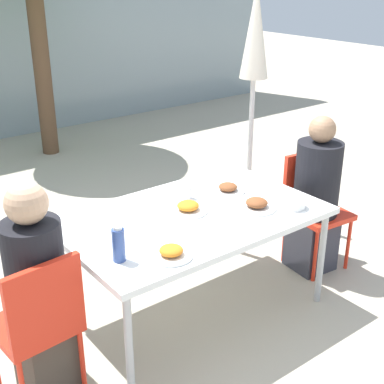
{
  "coord_description": "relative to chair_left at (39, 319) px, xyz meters",
  "views": [
    {
      "loc": [
        -1.86,
        -2.42,
        2.18
      ],
      "look_at": [
        0.0,
        0.0,
        0.87
      ],
      "focal_mm": 50.0,
      "sensor_mm": 36.0,
      "label": 1
    }
  ],
  "objects": [
    {
      "name": "plate_0",
      "position": [
        0.7,
        -0.19,
        0.23
      ],
      "size": [
        0.23,
        0.23,
        0.07
      ],
      "color": "white",
      "rests_on": "dining_table"
    },
    {
      "name": "plate_3",
      "position": [
        1.52,
        0.3,
        0.23
      ],
      "size": [
        0.23,
        0.23,
        0.07
      ],
      "color": "white",
      "rests_on": "dining_table"
    },
    {
      "name": "person_left",
      "position": [
        0.04,
        0.08,
        0.08
      ],
      "size": [
        0.3,
        0.3,
        1.23
      ],
      "rotation": [
        0.0,
        0.0,
        0.08
      ],
      "color": "#473D33",
      "rests_on": "ground"
    },
    {
      "name": "bottle",
      "position": [
        0.45,
        -0.05,
        0.3
      ],
      "size": [
        0.07,
        0.07,
        0.2
      ],
      "color": "#334C8E",
      "rests_on": "dining_table"
    },
    {
      "name": "dining_table",
      "position": [
        1.11,
        0.17,
        0.16
      ],
      "size": [
        1.64,
        1.02,
        0.72
      ],
      "color": "white",
      "rests_on": "ground"
    },
    {
      "name": "person_right",
      "position": [
        2.18,
        0.06,
        0.05
      ],
      "size": [
        0.33,
        0.33,
        1.2
      ],
      "rotation": [
        0.0,
        0.0,
        3.04
      ],
      "color": "#383842",
      "rests_on": "ground"
    },
    {
      "name": "closed_umbrella",
      "position": [
        2.48,
        1.08,
        0.93
      ],
      "size": [
        0.36,
        0.36,
        2.07
      ],
      "color": "#333333",
      "rests_on": "ground"
    },
    {
      "name": "plate_1",
      "position": [
        1.49,
        -0.02,
        0.23
      ],
      "size": [
        0.26,
        0.26,
        0.07
      ],
      "color": "white",
      "rests_on": "dining_table"
    },
    {
      "name": "salad_bowl",
      "position": [
        1.69,
        -0.15,
        0.24
      ],
      "size": [
        0.15,
        0.15,
        0.06
      ],
      "color": "white",
      "rests_on": "dining_table"
    },
    {
      "name": "drinking_cup",
      "position": [
        1.24,
        0.38,
        0.25
      ],
      "size": [
        0.07,
        0.07,
        0.08
      ],
      "color": "white",
      "rests_on": "dining_table"
    },
    {
      "name": "chair_right",
      "position": [
        2.24,
        0.14,
        0.0
      ],
      "size": [
        0.44,
        0.44,
        0.88
      ],
      "rotation": [
        0.0,
        0.0,
        3.04
      ],
      "color": "red",
      "rests_on": "ground"
    },
    {
      "name": "ground_plane",
      "position": [
        1.11,
        0.17,
        -0.52
      ],
      "size": [
        24.0,
        24.0,
        0.0
      ],
      "primitive_type": "plane",
      "color": "#B2A893"
    },
    {
      "name": "plate_2",
      "position": [
        1.12,
        0.21,
        0.23
      ],
      "size": [
        0.25,
        0.25,
        0.07
      ],
      "color": "white",
      "rests_on": "dining_table"
    },
    {
      "name": "chair_left",
      "position": [
        0.0,
        0.0,
        0.0
      ],
      "size": [
        0.43,
        0.43,
        0.88
      ],
      "rotation": [
        0.0,
        0.0,
        0.08
      ],
      "color": "red",
      "rests_on": "ground"
    }
  ]
}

